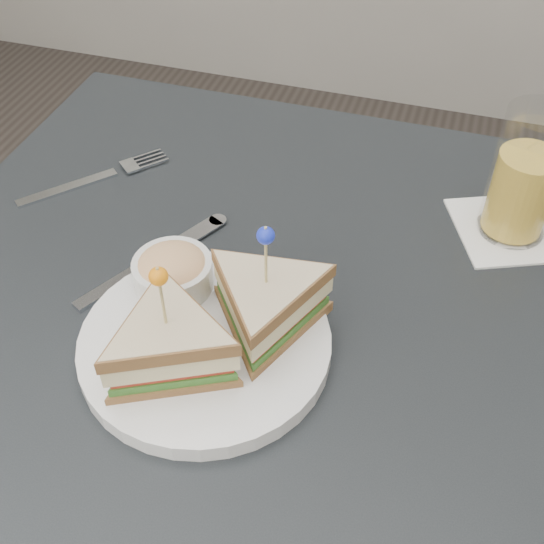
{
  "coord_description": "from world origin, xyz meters",
  "views": [
    {
      "loc": [
        0.15,
        -0.44,
        1.26
      ],
      "look_at": [
        0.01,
        0.01,
        0.8
      ],
      "focal_mm": 45.0,
      "sensor_mm": 36.0,
      "label": 1
    }
  ],
  "objects": [
    {
      "name": "table",
      "position": [
        0.0,
        0.0,
        0.67
      ],
      "size": [
        0.8,
        0.8,
        0.75
      ],
      "color": "black",
      "rests_on": "ground"
    },
    {
      "name": "plate_meal",
      "position": [
        -0.03,
        -0.06,
        0.79
      ],
      "size": [
        0.28,
        0.26,
        0.14
      ],
      "rotation": [
        0.0,
        0.0,
        -0.05
      ],
      "color": "white",
      "rests_on": "table"
    },
    {
      "name": "drink_set",
      "position": [
        0.24,
        0.21,
        0.82
      ],
      "size": [
        0.16,
        0.16,
        0.15
      ],
      "rotation": [
        0.0,
        0.0,
        0.41
      ],
      "color": "white",
      "rests_on": "table"
    },
    {
      "name": "cutlery_fork",
      "position": [
        -0.26,
        0.16,
        0.75
      ],
      "size": [
        0.14,
        0.16,
        0.01
      ],
      "rotation": [
        0.0,
        0.0,
        -0.72
      ],
      "color": "silver",
      "rests_on": "table"
    },
    {
      "name": "cutlery_knife",
      "position": [
        -0.14,
        0.03,
        0.75
      ],
      "size": [
        0.11,
        0.19,
        0.01
      ],
      "rotation": [
        0.0,
        0.0,
        -0.48
      ],
      "color": "silver",
      "rests_on": "table"
    }
  ]
}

